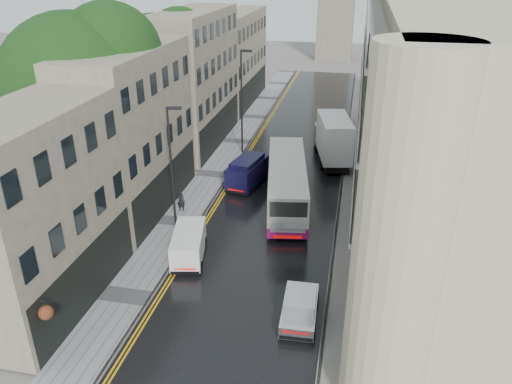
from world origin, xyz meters
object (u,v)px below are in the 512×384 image
at_px(white_van, 172,257).
at_px(cream_bus, 269,203).
at_px(navy_van, 229,177).
at_px(white_lorry, 323,146).
at_px(silver_hatchback, 281,322).
at_px(lamp_post_far, 242,103).
at_px(pedestrian, 181,201).
at_px(lamp_post_near, 172,171).
at_px(tree_near, 80,114).
at_px(tree_far, 159,81).

bearing_deg(white_van, cream_bus, 44.73).
bearing_deg(navy_van, white_lorry, 53.12).
bearing_deg(silver_hatchback, lamp_post_far, 105.47).
distance_m(pedestrian, lamp_post_near, 4.20).
distance_m(white_lorry, lamp_post_near, 15.08).
distance_m(cream_bus, pedestrian, 6.36).
distance_m(tree_near, lamp_post_far, 15.35).
height_order(tree_near, white_van, tree_near).
relative_size(cream_bus, white_van, 2.86).
bearing_deg(tree_near, lamp_post_near, -14.95).
height_order(silver_hatchback, navy_van, navy_van).
relative_size(tree_far, navy_van, 2.66).
height_order(tree_near, white_lorry, tree_near).
bearing_deg(white_van, tree_far, 100.62).
bearing_deg(lamp_post_far, pedestrian, -94.75).
distance_m(tree_near, tree_far, 13.02).
xyz_separation_m(tree_near, tree_far, (0.30, 13.00, -0.72)).
height_order(silver_hatchback, lamp_post_far, lamp_post_far).
distance_m(white_lorry, lamp_post_far, 8.26).
height_order(white_van, navy_van, navy_van).
height_order(tree_near, navy_van, tree_near).
height_order(pedestrian, lamp_post_far, lamp_post_far).
height_order(tree_far, cream_bus, tree_far).
height_order(white_van, pedestrian, white_van).
xyz_separation_m(lamp_post_near, lamp_post_far, (1.01, 14.84, 0.46)).
bearing_deg(lamp_post_far, lamp_post_near, -91.60).
height_order(cream_bus, silver_hatchback, cream_bus).
bearing_deg(white_van, lamp_post_near, 95.80).
xyz_separation_m(tree_far, white_van, (7.90, -19.30, -5.31)).
bearing_deg(cream_bus, silver_hatchback, -85.99).
relative_size(navy_van, pedestrian, 3.06).
height_order(white_lorry, white_van, white_lorry).
height_order(lamp_post_near, lamp_post_far, lamp_post_far).
bearing_deg(white_van, silver_hatchback, -41.59).
bearing_deg(white_lorry, cream_bus, -116.29).
height_order(tree_far, lamp_post_near, tree_far).
bearing_deg(white_lorry, pedestrian, -144.27).
relative_size(white_van, navy_van, 0.85).
bearing_deg(pedestrian, tree_near, 7.35).
bearing_deg(tree_near, pedestrian, 6.61).
distance_m(silver_hatchback, pedestrian, 14.07).
relative_size(white_van, lamp_post_near, 0.49).
relative_size(tree_near, tree_far, 1.11).
relative_size(tree_near, white_van, 3.50).
relative_size(white_lorry, lamp_post_far, 0.87).
bearing_deg(pedestrian, white_lorry, -131.71).
distance_m(tree_far, white_van, 21.52).
bearing_deg(navy_van, silver_hatchback, -55.24).
bearing_deg(tree_near, white_lorry, 34.62).
relative_size(cream_bus, white_lorry, 1.44).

